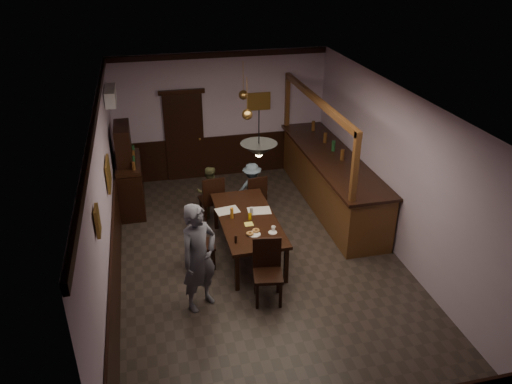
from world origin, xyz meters
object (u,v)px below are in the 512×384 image
object	(u,v)px
person_seated_left	(210,192)
pendant_brass_far	(243,95)
chair_far_left	(212,198)
person_standing	(199,258)
soda_can	(250,216)
dining_table	(248,221)
coffee_cup	(273,228)
person_seated_right	(252,188)
chair_near	(267,268)
chair_side	(199,242)
bar_counter	(330,178)
pendant_brass_mid	(247,115)
pendant_iron	(259,150)
sideboard	(129,176)
chair_far_right	(256,195)

from	to	relation	value
person_seated_left	pendant_brass_far	size ratio (longest dim) A/B	1.39
chair_far_left	pendant_brass_far	bearing A→B (deg)	-136.01
person_standing	soda_can	distance (m)	1.61
dining_table	coffee_cup	xyz separation A→B (m)	(0.34, -0.53, 0.11)
person_seated_left	person_seated_right	world-z (taller)	person_seated_left
chair_near	chair_side	xyz separation A→B (m)	(-0.96, 1.11, -0.06)
chair_side	pendant_brass_far	xyz separation A→B (m)	(1.37, 2.64, 1.79)
bar_counter	pendant_brass_mid	world-z (taller)	pendant_brass_mid
pendant_iron	person_standing	bearing A→B (deg)	-156.06
person_seated_left	pendant_brass_mid	xyz separation A→B (m)	(0.72, -0.41, 1.74)
chair_far_left	chair_near	size ratio (longest dim) A/B	0.99
sideboard	bar_counter	size ratio (longest dim) A/B	0.43
dining_table	person_standing	xyz separation A→B (m)	(-1.03, -1.26, 0.21)
pendant_brass_mid	pendant_brass_far	xyz separation A→B (m)	(0.20, 1.29, 0.00)
chair_far_left	pendant_iron	world-z (taller)	pendant_iron
coffee_cup	soda_can	bearing A→B (deg)	122.34
chair_far_right	chair_side	size ratio (longest dim) A/B	1.03
sideboard	pendant_brass_mid	xyz separation A→B (m)	(2.31, -1.16, 1.55)
person_seated_left	sideboard	bearing A→B (deg)	-17.36
dining_table	chair_near	xyz separation A→B (m)	(0.03, -1.31, -0.11)
chair_near	coffee_cup	bearing A→B (deg)	77.90
person_standing	person_seated_left	distance (m)	2.88
coffee_cup	pendant_brass_mid	bearing A→B (deg)	92.18
chair_far_right	sideboard	bearing A→B (deg)	-30.63
person_standing	pendant_iron	world-z (taller)	pendant_iron
pendant_brass_far	sideboard	bearing A→B (deg)	-176.96
chair_near	sideboard	size ratio (longest dim) A/B	0.56
chair_far_left	chair_far_right	world-z (taller)	chair_far_left
pendant_brass_far	soda_can	bearing A→B (deg)	-99.61
chair_far_right	person_seated_right	xyz separation A→B (m)	(-0.01, 0.28, 0.02)
soda_can	chair_far_left	bearing A→B (deg)	110.11
dining_table	person_seated_right	distance (m)	1.62
chair_far_left	coffee_cup	size ratio (longest dim) A/B	13.05
person_seated_left	pendant_iron	world-z (taller)	pendant_iron
person_seated_left	pendant_brass_far	distance (m)	2.16
person_seated_right	pendant_brass_mid	world-z (taller)	pendant_brass_mid
bar_counter	pendant_brass_far	distance (m)	2.56
pendant_brass_far	pendant_iron	bearing A→B (deg)	-97.75
sideboard	pendant_iron	bearing A→B (deg)	-56.24
pendant_iron	person_seated_left	bearing A→B (deg)	101.59
dining_table	soda_can	bearing A→B (deg)	-65.23
chair_side	person_seated_right	xyz separation A→B (m)	(1.35, 1.76, 0.04)
chair_side	person_seated_right	bearing A→B (deg)	-35.48
chair_far_right	chair_near	size ratio (longest dim) A/B	0.91
dining_table	chair_far_left	world-z (taller)	chair_far_left
person_standing	soda_can	xyz separation A→B (m)	(1.06, 1.20, -0.09)
person_standing	chair_side	bearing A→B (deg)	50.40
person_standing	pendant_brass_mid	xyz separation A→B (m)	(1.28, 2.40, 1.40)
chair_far_left	bar_counter	bearing A→B (deg)	176.88
chair_far_right	chair_near	world-z (taller)	chair_near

